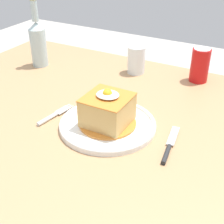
{
  "coord_description": "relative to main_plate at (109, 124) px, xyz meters",
  "views": [
    {
      "loc": [
        0.38,
        -0.7,
        1.25
      ],
      "look_at": [
        0.0,
        -0.02,
        0.79
      ],
      "focal_mm": 50.95,
      "sensor_mm": 36.0,
      "label": 1
    }
  ],
  "objects": [
    {
      "name": "dining_table",
      "position": [
        -0.0,
        0.04,
        -0.1
      ],
      "size": [
        1.44,
        0.97,
        0.75
      ],
      "color": "#A87F56",
      "rests_on": "ground_plane"
    },
    {
      "name": "knife",
      "position": [
        0.19,
        -0.02,
        -0.0
      ],
      "size": [
        0.04,
        0.17,
        0.01
      ],
      "color": "#262628",
      "rests_on": "dining_table"
    },
    {
      "name": "fork",
      "position": [
        -0.17,
        -0.04,
        -0.0
      ],
      "size": [
        0.03,
        0.14,
        0.01
      ],
      "color": "silver",
      "rests_on": "dining_table"
    },
    {
      "name": "main_plate",
      "position": [
        0.0,
        0.0,
        0.0
      ],
      "size": [
        0.28,
        0.28,
        0.02
      ],
      "color": "white",
      "rests_on": "dining_table"
    },
    {
      "name": "sandwich_meal",
      "position": [
        -0.0,
        0.0,
        0.05
      ],
      "size": [
        0.16,
        0.16,
        0.11
      ],
      "color": "orange",
      "rests_on": "main_plate"
    },
    {
      "name": "soda_can",
      "position": [
        0.14,
        0.43,
        0.05
      ],
      "size": [
        0.07,
        0.07,
        0.12
      ],
      "color": "red",
      "rests_on": "dining_table"
    },
    {
      "name": "beer_bottle_clear",
      "position": [
        -0.47,
        0.27,
        0.09
      ],
      "size": [
        0.06,
        0.06,
        0.27
      ],
      "color": "#ADC6CC",
      "rests_on": "dining_table"
    },
    {
      "name": "drinking_glass",
      "position": [
        -0.1,
        0.39,
        0.04
      ],
      "size": [
        0.07,
        0.07,
        0.1
      ],
      "color": "silver",
      "rests_on": "dining_table"
    }
  ]
}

